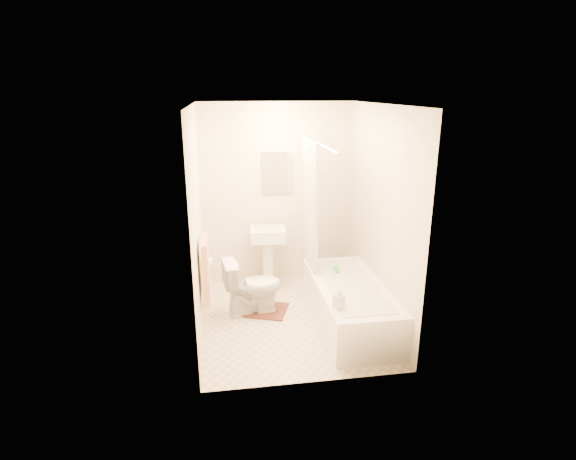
{
  "coord_description": "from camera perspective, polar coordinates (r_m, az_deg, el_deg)",
  "views": [
    {
      "loc": [
        -0.75,
        -4.6,
        2.55
      ],
      "look_at": [
        0.0,
        0.25,
        1.0
      ],
      "focal_mm": 28.0,
      "sensor_mm": 36.0,
      "label": 1
    }
  ],
  "objects": [
    {
      "name": "toilet_paper",
      "position": [
        5.08,
        -10.23,
        -4.15
      ],
      "size": [
        0.11,
        0.12,
        0.12
      ],
      "primitive_type": "cylinder",
      "rotation": [
        0.0,
        1.57,
        0.0
      ],
      "color": "white",
      "rests_on": "wall_left"
    },
    {
      "name": "ceiling",
      "position": [
        4.67,
        0.48,
        15.68
      ],
      "size": [
        2.4,
        2.4,
        0.0
      ],
      "primitive_type": "plane",
      "color": "white",
      "rests_on": "ground"
    },
    {
      "name": "wall_back",
      "position": [
        6.01,
        -1.38,
        4.52
      ],
      "size": [
        2.0,
        0.02,
        2.4
      ],
      "primitive_type": "cube",
      "color": "beige",
      "rests_on": "ground"
    },
    {
      "name": "shower_curtain",
      "position": [
        5.38,
        2.76,
        3.18
      ],
      "size": [
        0.04,
        0.8,
        1.55
      ],
      "primitive_type": "cube",
      "color": "silver",
      "rests_on": "curtain_rod"
    },
    {
      "name": "bath_mat",
      "position": [
        5.49,
        -3.37,
        -10.07
      ],
      "size": [
        0.71,
        0.62,
        0.02
      ],
      "primitive_type": "cube",
      "rotation": [
        0.0,
        0.0,
        -0.34
      ],
      "color": "#482218",
      "rests_on": "floor"
    },
    {
      "name": "curtain_rod",
      "position": [
        4.85,
        3.85,
        10.97
      ],
      "size": [
        0.03,
        1.7,
        0.03
      ],
      "primitive_type": "cylinder",
      "rotation": [
        1.57,
        0.0,
        0.0
      ],
      "color": "silver",
      "rests_on": "wall_back"
    },
    {
      "name": "wall_right",
      "position": [
        5.11,
        11.6,
        1.82
      ],
      "size": [
        0.02,
        2.4,
        2.4
      ],
      "primitive_type": "cube",
      "color": "beige",
      "rests_on": "ground"
    },
    {
      "name": "wall_left",
      "position": [
        4.8,
        -11.41,
        0.84
      ],
      "size": [
        0.02,
        2.4,
        2.4
      ],
      "primitive_type": "cube",
      "color": "beige",
      "rests_on": "ground"
    },
    {
      "name": "scrub_brush",
      "position": [
        5.38,
        6.19,
        -5.04
      ],
      "size": [
        0.08,
        0.19,
        0.04
      ],
      "primitive_type": "cube",
      "rotation": [
        0.0,
        0.0,
        -0.12
      ],
      "color": "green",
      "rests_on": "bathtub"
    },
    {
      "name": "bathtub",
      "position": [
        5.16,
        7.81,
        -9.28
      ],
      "size": [
        0.74,
        1.69,
        0.47
      ],
      "primitive_type": null,
      "color": "white",
      "rests_on": "floor"
    },
    {
      "name": "mirror",
      "position": [
        5.93,
        -1.38,
        7.3
      ],
      "size": [
        0.4,
        0.03,
        0.55
      ],
      "primitive_type": "cube",
      "color": "white",
      "rests_on": "wall_back"
    },
    {
      "name": "soap_bottle",
      "position": [
        4.49,
        6.5,
        -8.65
      ],
      "size": [
        0.12,
        0.12,
        0.21
      ],
      "primitive_type": "imported",
      "rotation": [
        0.0,
        0.0,
        0.31
      ],
      "color": "white",
      "rests_on": "bathtub"
    },
    {
      "name": "toilet",
      "position": [
        5.32,
        -4.53,
        -7.17
      ],
      "size": [
        0.72,
        0.46,
        0.67
      ],
      "primitive_type": "imported",
      "rotation": [
        0.0,
        0.0,
        1.7
      ],
      "color": "white",
      "rests_on": "floor"
    },
    {
      "name": "floor",
      "position": [
        5.31,
        0.42,
        -11.15
      ],
      "size": [
        2.4,
        2.4,
        0.0
      ],
      "primitive_type": "plane",
      "color": "beige",
      "rests_on": "ground"
    },
    {
      "name": "sink",
      "position": [
        5.97,
        -2.54,
        -3.15
      ],
      "size": [
        0.48,
        0.4,
        0.89
      ],
      "primitive_type": null,
      "rotation": [
        0.0,
        0.0,
        -0.07
      ],
      "color": "white",
      "rests_on": "floor"
    },
    {
      "name": "towel",
      "position": [
        4.7,
        -10.37,
        -4.89
      ],
      "size": [
        0.06,
        0.45,
        0.66
      ],
      "primitive_type": "cube",
      "color": "#CC7266",
      "rests_on": "towel_bar"
    },
    {
      "name": "towel_bar",
      "position": [
        4.59,
        -10.96,
        -1.21
      ],
      "size": [
        0.02,
        0.6,
        0.02
      ],
      "primitive_type": "cylinder",
      "rotation": [
        1.57,
        0.0,
        0.0
      ],
      "color": "silver",
      "rests_on": "wall_left"
    }
  ]
}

